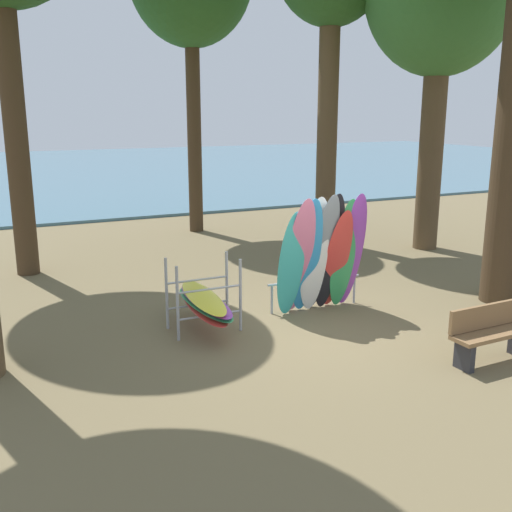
{
  "coord_description": "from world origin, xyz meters",
  "views": [
    {
      "loc": [
        -5.14,
        -8.41,
        3.66
      ],
      "look_at": [
        -0.73,
        1.03,
        1.1
      ],
      "focal_mm": 41.98,
      "sensor_mm": 36.0,
      "label": 1
    }
  ],
  "objects": [
    {
      "name": "ground_plane",
      "position": [
        0.0,
        0.0,
        0.0
      ],
      "size": [
        80.0,
        80.0,
        0.0
      ],
      "primitive_type": "plane",
      "color": "brown"
    },
    {
      "name": "lake_water",
      "position": [
        0.0,
        29.53,
        0.05
      ],
      "size": [
        80.0,
        36.0,
        0.1
      ],
      "primitive_type": "cube",
      "color": "#477084",
      "rests_on": "ground"
    },
    {
      "name": "leaning_board_pile",
      "position": [
        0.41,
        0.62,
        1.07
      ],
      "size": [
        1.89,
        0.78,
        2.25
      ],
      "color": "#38B2AD",
      "rests_on": "ground"
    },
    {
      "name": "board_storage_rack",
      "position": [
        -1.85,
        0.69,
        0.5
      ],
      "size": [
        1.15,
        2.13,
        1.25
      ],
      "color": "#9EA0A5",
      "rests_on": "ground"
    },
    {
      "name": "park_bench",
      "position": [
        1.53,
        -2.35,
        0.45
      ],
      "size": [
        1.41,
        0.45,
        0.85
      ],
      "color": "#2D2D33",
      "rests_on": "ground"
    }
  ]
}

